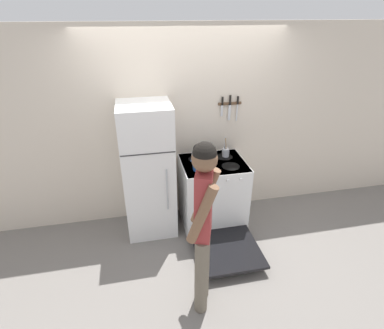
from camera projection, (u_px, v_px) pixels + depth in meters
The scene contains 9 objects.
ground_plane at pixel (186, 209), 4.49m from camera, with size 14.00×14.00×0.00m, color slate.
wall_back at pixel (185, 128), 3.93m from camera, with size 10.00×0.06×2.55m.
refrigerator at pixel (148, 171), 3.74m from camera, with size 0.62×0.63×1.72m.
stove_range at pixel (213, 195), 4.00m from camera, with size 0.82×1.44×0.92m.
dutch_oven_pot at pixel (202, 163), 3.63m from camera, with size 0.29×0.24×0.19m.
tea_kettle at pixel (198, 155), 3.88m from camera, with size 0.21×0.17×0.22m.
utensil_jar at pixel (226, 152), 3.95m from camera, with size 0.09×0.09×0.28m.
person at pixel (203, 222), 2.61m from camera, with size 0.36×0.42×1.77m.
wall_knife_strip at pixel (230, 104), 3.86m from camera, with size 0.31×0.03×0.35m.
Camera 1 is at (-0.66, -3.63, 2.66)m, focal length 28.00 mm.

